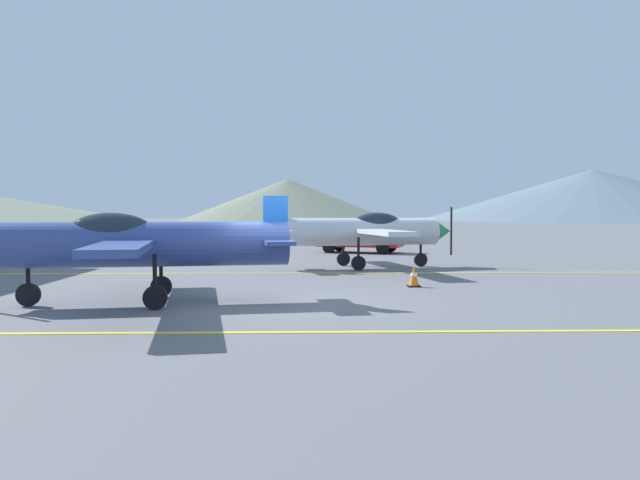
{
  "coord_description": "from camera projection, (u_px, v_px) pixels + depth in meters",
  "views": [
    {
      "loc": [
        0.49,
        -14.73,
        2.12
      ],
      "look_at": [
        1.03,
        6.0,
        1.2
      ],
      "focal_mm": 35.48,
      "sensor_mm": 36.0,
      "label": 1
    }
  ],
  "objects": [
    {
      "name": "ground_plane",
      "position": [
        283.0,
        303.0,
        14.79
      ],
      "size": [
        400.0,
        400.0,
        0.0
      ],
      "primitive_type": "plane",
      "color": "slate"
    },
    {
      "name": "apron_line_near",
      "position": [
        276.0,
        332.0,
        11.1
      ],
      "size": [
        80.0,
        0.16,
        0.01
      ],
      "primitive_type": "cube",
      "color": "yellow",
      "rests_on": "ground_plane"
    },
    {
      "name": "apron_line_far",
      "position": [
        290.0,
        273.0,
        21.83
      ],
      "size": [
        80.0,
        0.16,
        0.01
      ],
      "primitive_type": "cube",
      "color": "yellow",
      "rests_on": "ground_plane"
    },
    {
      "name": "traffic_cone_front",
      "position": [
        414.0,
        277.0,
        17.9
      ],
      "size": [
        0.36,
        0.36,
        0.59
      ],
      "color": "black",
      "rests_on": "ground_plane"
    },
    {
      "name": "hill_centerright",
      "position": [
        592.0,
        195.0,
        157.27
      ],
      "size": [
        85.08,
        85.08,
        12.72
      ],
      "primitive_type": "cone",
      "color": "slate",
      "rests_on": "ground_plane"
    },
    {
      "name": "car_sedan",
      "position": [
        361.0,
        236.0,
        32.9
      ],
      "size": [
        4.66,
        3.2,
        1.62
      ],
      "color": "red",
      "rests_on": "ground_plane"
    },
    {
      "name": "airplane_mid",
      "position": [
        362.0,
        231.0,
        23.99
      ],
      "size": [
        7.33,
        8.36,
        2.51
      ],
      "color": "silver",
      "rests_on": "ground_plane"
    },
    {
      "name": "airplane_near",
      "position": [
        137.0,
        243.0,
        14.56
      ],
      "size": [
        7.32,
        8.38,
        2.51
      ],
      "color": "#33478C",
      "rests_on": "ground_plane"
    },
    {
      "name": "hill_centerleft",
      "position": [
        287.0,
        200.0,
        163.64
      ],
      "size": [
        54.99,
        54.99,
        10.66
      ],
      "primitive_type": "cone",
      "color": "slate",
      "rests_on": "ground_plane"
    }
  ]
}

